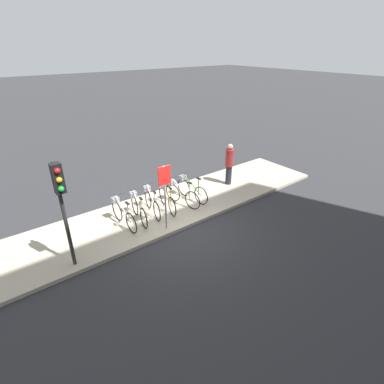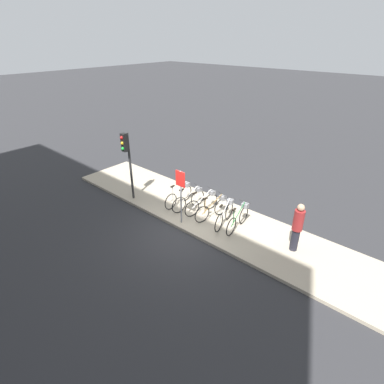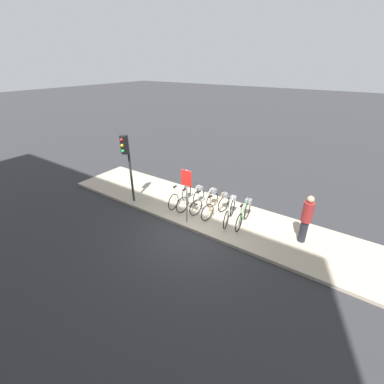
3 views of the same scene
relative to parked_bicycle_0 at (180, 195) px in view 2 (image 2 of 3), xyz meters
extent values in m
plane|color=#2D2D30|center=(1.47, -1.34, -0.57)|extent=(120.00, 120.00, 0.00)
cube|color=#B7A88E|center=(1.47, 0.11, -0.51)|extent=(14.37, 2.90, 0.12)
torus|color=black|center=(0.01, -0.58, -0.10)|extent=(0.05, 0.71, 0.71)
torus|color=black|center=(-0.01, 0.40, -0.10)|extent=(0.05, 0.71, 0.71)
cylinder|color=beige|center=(0.00, -0.09, 0.19)|extent=(0.05, 1.00, 0.60)
cylinder|color=beige|center=(0.01, -0.45, 0.23)|extent=(0.03, 0.03, 0.64)
cube|color=black|center=(0.01, -0.45, 0.57)|extent=(0.07, 0.20, 0.04)
cylinder|color=#262626|center=(-0.01, 0.40, 0.51)|extent=(0.46, 0.03, 0.02)
cube|color=gray|center=(-0.01, 0.45, 0.31)|extent=(0.24, 0.21, 0.18)
torus|color=black|center=(0.47, -0.57, -0.10)|extent=(0.17, 0.71, 0.71)
torus|color=black|center=(0.65, 0.40, -0.10)|extent=(0.17, 0.71, 0.71)
cylinder|color=beige|center=(0.56, -0.09, 0.19)|extent=(0.22, 0.99, 0.60)
cylinder|color=beige|center=(0.50, -0.44, 0.23)|extent=(0.04, 0.04, 0.64)
cube|color=black|center=(0.50, -0.44, 0.57)|extent=(0.11, 0.21, 0.04)
cylinder|color=#262626|center=(0.65, 0.40, 0.51)|extent=(0.46, 0.11, 0.02)
cube|color=gray|center=(0.66, 0.45, 0.31)|extent=(0.27, 0.24, 0.18)
torus|color=black|center=(1.05, -0.43, -0.10)|extent=(0.19, 0.70, 0.71)
torus|color=black|center=(1.26, 0.52, -0.10)|extent=(0.19, 0.70, 0.71)
cylinder|color=silver|center=(1.16, 0.05, 0.19)|extent=(0.25, 0.98, 0.60)
cylinder|color=silver|center=(1.08, -0.30, 0.23)|extent=(0.04, 0.04, 0.64)
cube|color=black|center=(1.08, -0.30, 0.57)|extent=(0.11, 0.21, 0.04)
cylinder|color=#262626|center=(1.26, 0.52, 0.51)|extent=(0.45, 0.12, 0.02)
cube|color=gray|center=(1.28, 0.57, 0.31)|extent=(0.28, 0.25, 0.18)
torus|color=black|center=(1.64, -0.50, -0.10)|extent=(0.19, 0.70, 0.71)
torus|color=black|center=(1.86, 0.46, -0.10)|extent=(0.19, 0.70, 0.71)
cylinder|color=olive|center=(1.75, -0.02, 0.19)|extent=(0.25, 0.98, 0.60)
cylinder|color=olive|center=(1.67, -0.37, 0.23)|extent=(0.04, 0.04, 0.64)
cube|color=black|center=(1.67, -0.37, 0.57)|extent=(0.11, 0.21, 0.04)
cylinder|color=#262626|center=(1.86, 0.46, 0.51)|extent=(0.45, 0.12, 0.02)
cube|color=gray|center=(1.87, 0.50, 0.31)|extent=(0.28, 0.25, 0.18)
torus|color=black|center=(2.49, -0.56, -0.10)|extent=(0.18, 0.70, 0.71)
torus|color=black|center=(2.28, 0.40, -0.10)|extent=(0.18, 0.70, 0.71)
cylinder|color=silver|center=(2.39, -0.08, 0.19)|extent=(0.24, 0.98, 0.60)
cylinder|color=silver|center=(2.46, -0.43, 0.23)|extent=(0.04, 0.04, 0.64)
cube|color=black|center=(2.46, -0.43, 0.57)|extent=(0.11, 0.21, 0.04)
cylinder|color=#262626|center=(2.28, 0.40, 0.51)|extent=(0.45, 0.12, 0.02)
cube|color=gray|center=(2.27, 0.45, 0.31)|extent=(0.28, 0.25, 0.18)
torus|color=black|center=(2.97, -0.46, -0.10)|extent=(0.10, 0.71, 0.71)
torus|color=black|center=(2.88, 0.52, -0.10)|extent=(0.10, 0.71, 0.71)
cylinder|color=#267238|center=(2.92, 0.03, 0.19)|extent=(0.12, 1.00, 0.60)
cylinder|color=#267238|center=(2.96, -0.33, 0.23)|extent=(0.03, 0.03, 0.64)
cube|color=black|center=(2.96, -0.33, 0.57)|extent=(0.09, 0.21, 0.04)
cylinder|color=#262626|center=(2.88, 0.52, 0.51)|extent=(0.46, 0.07, 0.02)
cube|color=gray|center=(2.88, 0.57, 0.31)|extent=(0.26, 0.22, 0.18)
cylinder|color=#23232D|center=(5.07, 0.24, -0.04)|extent=(0.26, 0.26, 0.82)
cylinder|color=maroon|center=(5.07, 0.24, 0.73)|extent=(0.34, 0.34, 0.73)
sphere|color=tan|center=(5.07, 0.24, 1.21)|extent=(0.24, 0.24, 0.24)
cylinder|color=#2D2D2D|center=(-1.96, -0.99, 1.06)|extent=(0.10, 0.10, 3.02)
cube|color=black|center=(-1.96, -1.17, 2.19)|extent=(0.24, 0.20, 0.75)
sphere|color=red|center=(-1.96, -1.27, 2.42)|extent=(0.14, 0.14, 0.14)
sphere|color=gold|center=(-1.96, -1.27, 2.19)|extent=(0.14, 0.14, 0.14)
sphere|color=green|center=(-1.96, -1.27, 1.96)|extent=(0.14, 0.14, 0.14)
cylinder|color=#99999E|center=(1.04, -1.04, 0.64)|extent=(0.06, 0.06, 2.19)
cube|color=red|center=(1.04, -1.06, 1.44)|extent=(0.44, 0.03, 0.60)
camera|label=1|loc=(-3.37, -8.15, 5.03)|focal=28.00mm
camera|label=2|loc=(7.81, -8.21, 6.07)|focal=28.00mm
camera|label=3|loc=(5.98, -7.95, 5.22)|focal=24.00mm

